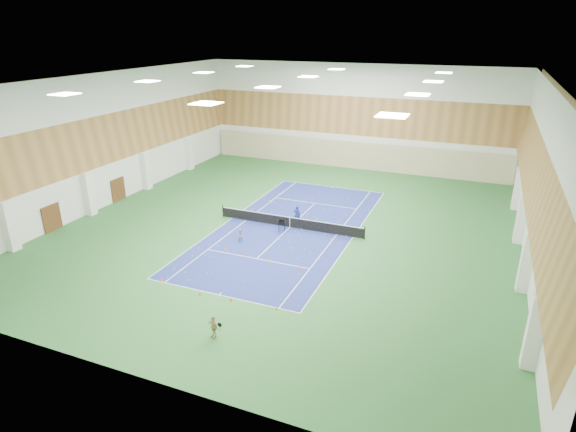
{
  "coord_description": "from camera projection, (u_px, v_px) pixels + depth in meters",
  "views": [
    {
      "loc": [
        14.04,
        -34.61,
        15.76
      ],
      "look_at": [
        0.8,
        -2.34,
        2.0
      ],
      "focal_mm": 30.0,
      "sensor_mm": 36.0,
      "label": 1
    }
  ],
  "objects": [
    {
      "name": "room_shell",
      "position": [
        290.0,
        158.0,
        38.33
      ],
      "size": [
        36.0,
        40.0,
        12.0
      ],
      "primitive_type": null,
      "color": "white",
      "rests_on": "ground"
    },
    {
      "name": "coach",
      "position": [
        297.0,
        215.0,
        41.01
      ],
      "size": [
        0.65,
        0.48,
        1.64
      ],
      "primitive_type": "imported",
      "rotation": [
        0.0,
        0.0,
        3.29
      ],
      "color": "navy",
      "rests_on": "ground"
    },
    {
      "name": "tennis_net",
      "position": [
        290.0,
        221.0,
        40.33
      ],
      "size": [
        12.8,
        0.1,
        1.1
      ],
      "primitive_type": null,
      "color": "black",
      "rests_on": "ground"
    },
    {
      "name": "cone_base_a",
      "position": [
        161.0,
        280.0,
        31.91
      ],
      "size": [
        0.21,
        0.21,
        0.23
      ],
      "primitive_type": "cone",
      "color": "#EB430C",
      "rests_on": "ground"
    },
    {
      "name": "door_left_b",
      "position": [
        118.0,
        189.0,
        46.45
      ],
      "size": [
        0.08,
        1.8,
        2.2
      ],
      "primitive_type": "cube",
      "color": "#593319",
      "rests_on": "ground"
    },
    {
      "name": "door_left_a",
      "position": [
        52.0,
        218.0,
        39.57
      ],
      "size": [
        0.08,
        1.8,
        2.2
      ],
      "primitive_type": "cube",
      "color": "#593319",
      "rests_on": "ground"
    },
    {
      "name": "court_surface",
      "position": [
        290.0,
        227.0,
        40.53
      ],
      "size": [
        10.97,
        23.77,
        0.01
      ],
      "primitive_type": "cube",
      "color": "navy",
      "rests_on": "ground"
    },
    {
      "name": "cone_svc_c",
      "position": [
        270.0,
        259.0,
        34.71
      ],
      "size": [
        0.22,
        0.22,
        0.24
      ],
      "primitive_type": "cone",
      "color": "orange",
      "rests_on": "ground"
    },
    {
      "name": "cone_base_c",
      "position": [
        231.0,
        299.0,
        29.63
      ],
      "size": [
        0.17,
        0.17,
        0.19
      ],
      "primitive_type": "cone",
      "color": "#E2430B",
      "rests_on": "ground"
    },
    {
      "name": "back_curtain",
      "position": [
        352.0,
        155.0,
        56.94
      ],
      "size": [
        35.4,
        0.16,
        3.2
      ],
      "primitive_type": "cube",
      "color": "#C6B793",
      "rests_on": "ground"
    },
    {
      "name": "tennis_balls_scatter",
      "position": [
        290.0,
        227.0,
        40.51
      ],
      "size": [
        10.57,
        22.77,
        0.07
      ],
      "primitive_type": null,
      "color": "#E1F229",
      "rests_on": "ground"
    },
    {
      "name": "child_apron",
      "position": [
        213.0,
        327.0,
        25.98
      ],
      "size": [
        0.83,
        0.58,
        1.31
      ],
      "primitive_type": "imported",
      "rotation": [
        0.0,
        0.0,
        -0.37
      ],
      "color": "tan",
      "rests_on": "ground"
    },
    {
      "name": "cone_base_b",
      "position": [
        200.0,
        294.0,
        30.26
      ],
      "size": [
        0.17,
        0.17,
        0.19
      ],
      "primitive_type": "cone",
      "color": "#F3500C",
      "rests_on": "ground"
    },
    {
      "name": "cone_svc_b",
      "position": [
        242.0,
        254.0,
        35.6
      ],
      "size": [
        0.18,
        0.18,
        0.2
      ],
      "primitive_type": "cone",
      "color": "#D7420B",
      "rests_on": "ground"
    },
    {
      "name": "cone_base_d",
      "position": [
        276.0,
        308.0,
        28.71
      ],
      "size": [
        0.18,
        0.18,
        0.2
      ],
      "primitive_type": "cone",
      "color": "#E24D0B",
      "rests_on": "ground"
    },
    {
      "name": "cone_svc_d",
      "position": [
        300.0,
        268.0,
        33.52
      ],
      "size": [
        0.18,
        0.18,
        0.2
      ],
      "primitive_type": "cone",
      "color": "#F9460D",
      "rests_on": "ground"
    },
    {
      "name": "cone_svc_a",
      "position": [
        225.0,
        248.0,
        36.48
      ],
      "size": [
        0.2,
        0.2,
        0.22
      ],
      "primitive_type": "cone",
      "color": "orange",
      "rests_on": "ground"
    },
    {
      "name": "ceiling_light_grid",
      "position": [
        290.0,
        81.0,
        36.15
      ],
      "size": [
        21.4,
        25.4,
        0.06
      ],
      "primitive_type": null,
      "color": "white",
      "rests_on": "room_shell"
    },
    {
      "name": "child_court",
      "position": [
        241.0,
        236.0,
        37.62
      ],
      "size": [
        0.64,
        0.6,
        1.06
      ],
      "primitive_type": "imported",
      "rotation": [
        0.0,
        0.0,
        0.52
      ],
      "color": "#9999A1",
      "rests_on": "ground"
    },
    {
      "name": "wood_cladding",
      "position": [
        290.0,
        133.0,
        37.59
      ],
      "size": [
        36.0,
        40.0,
        8.0
      ],
      "primitive_type": null,
      "color": "#A8753E",
      "rests_on": "room_shell"
    },
    {
      "name": "ground",
      "position": [
        290.0,
        227.0,
        40.53
      ],
      "size": [
        40.0,
        40.0,
        0.0
      ],
      "primitive_type": "plane",
      "color": "#29612D",
      "rests_on": "ground"
    },
    {
      "name": "ball_cart",
      "position": [
        282.0,
        226.0,
        39.5
      ],
      "size": [
        0.73,
        0.73,
        0.99
      ],
      "primitive_type": null,
      "rotation": [
        0.0,
        0.0,
        0.34
      ],
      "color": "black",
      "rests_on": "ground"
    }
  ]
}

